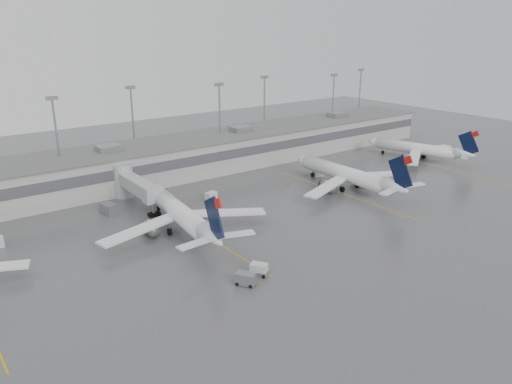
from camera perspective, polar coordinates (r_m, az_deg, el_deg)
ground at (r=81.09m, az=13.49°, el=-6.96°), size 260.00×260.00×0.00m
terminal at (r=122.31m, az=-7.51°, el=4.21°), size 152.00×17.00×9.45m
light_masts at (r=125.61m, az=-8.97°, el=8.19°), size 142.40×8.00×20.60m
jet_bridge_right at (r=103.20m, az=-14.03°, el=0.90°), size 4.00×17.20×7.00m
stand_markings at (r=96.66m, az=2.62°, el=-2.18°), size 105.25×40.00×0.01m
jet_mid_left at (r=87.10m, az=-8.65°, el=-2.38°), size 30.06×33.87×10.97m
jet_mid_right at (r=110.11m, az=10.53°, el=1.98°), size 29.79×33.38×10.80m
jet_far_right at (r=139.45m, az=18.20°, el=4.72°), size 25.75×29.25×9.66m
baggage_tug at (r=72.63m, az=0.33°, el=-8.96°), size 2.92×3.22×1.77m
baggage_cart at (r=69.99m, az=-1.19°, el=-9.88°), size 2.85×3.18×1.78m
gse_uld_b at (r=102.87m, az=-5.16°, el=-0.45°), size 2.59×2.02×1.63m
gse_uld_c at (r=119.52m, az=7.12°, el=2.23°), size 2.78×2.28×1.70m
gse_loader at (r=98.79m, az=-16.49°, el=-1.87°), size 2.63×3.59×2.04m
cone_b at (r=97.38m, az=-7.49°, el=-1.93°), size 0.49×0.49×0.78m
cone_c at (r=112.01m, az=3.71°, el=0.96°), size 0.48×0.48×0.76m
cone_d at (r=131.23m, az=15.49°, el=2.94°), size 0.43×0.43×0.69m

